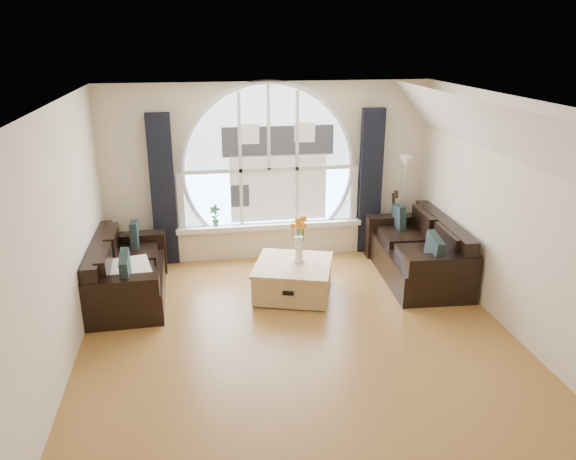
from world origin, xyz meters
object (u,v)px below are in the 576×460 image
Objects in this scene: sofa_right at (417,251)px; floor_lamp at (402,206)px; sofa_left at (128,269)px; potted_plant at (215,216)px; vase_flowers at (299,234)px; guitar at (392,221)px; coffee_chest at (293,277)px.

floor_lamp reaches higher than sofa_right.
potted_plant is at bearing 41.68° from sofa_left.
guitar is at bearing 34.74° from vase_flowers.
sofa_left is 1.13× the size of floor_lamp.
floor_lamp is 0.31m from guitar.
sofa_right is at bearing 25.78° from coffee_chest.
vase_flowers is (-1.77, -0.20, 0.44)m from sofa_right.
vase_flowers is at bearing -170.33° from sofa_right.
sofa_left reaches higher than coffee_chest.
guitar is (1.82, 1.27, 0.28)m from coffee_chest.
floor_lamp reaches higher than guitar.
sofa_left is 4.23m from floor_lamp.
guitar is 2.81m from potted_plant.
coffee_chest is 1.43× the size of vase_flowers.
sofa_left is at bearing -168.28° from guitar.
sofa_right is 1.01m from guitar.
sofa_right is 5.77× the size of potted_plant.
potted_plant is (1.20, 1.15, 0.32)m from sofa_left.
guitar is 3.17× the size of potted_plant.
sofa_left is at bearing -136.36° from potted_plant.
coffee_chest is (-1.86, -0.27, -0.15)m from sofa_right.
sofa_left is 2.32m from vase_flowers.
vase_flowers is 0.44× the size of floor_lamp.
potted_plant is (-1.07, 1.35, -0.12)m from vase_flowers.
vase_flowers reaches higher than sofa_left.
vase_flowers is at bearing -51.72° from potted_plant.
sofa_right is 1.82× the size of guitar.
guitar is (4.00, 1.00, 0.13)m from sofa_left.
guitar reaches higher than sofa_left.
floor_lamp is (0.08, 0.90, 0.40)m from sofa_right.
guitar is at bearing 95.15° from sofa_right.
potted_plant reaches higher than coffee_chest.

